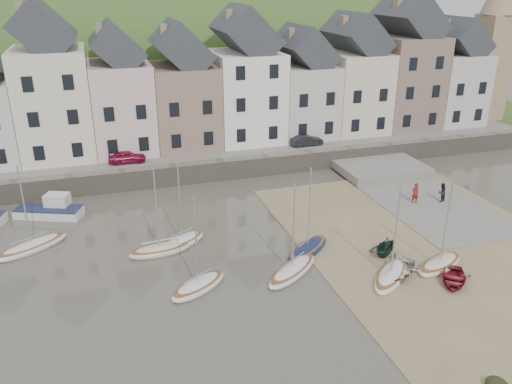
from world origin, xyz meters
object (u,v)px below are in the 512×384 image
object	(u,v)px
sailboat_0	(32,246)
rowboat_white	(398,271)
car_left	(127,157)
car_right	(307,140)
person_red	(415,193)
person_dark	(442,192)
rowboat_green	(385,247)
rowboat_red	(453,278)

from	to	relation	value
sailboat_0	rowboat_white	distance (m)	24.38
car_left	car_right	world-z (taller)	car_left
person_red	person_dark	size ratio (longest dim) A/B	1.09
rowboat_green	car_right	bearing A→B (deg)	139.13
person_dark	rowboat_red	bearing A→B (deg)	33.30
sailboat_0	person_dark	bearing A→B (deg)	-2.72
sailboat_0	person_dark	world-z (taller)	sailboat_0
rowboat_red	car_left	xyz separation A→B (m)	(-17.30, 24.14, 1.80)
rowboat_red	person_dark	size ratio (longest dim) A/B	1.89
person_red	car_right	world-z (taller)	car_right
rowboat_green	person_dark	xyz separation A→B (m)	(9.08, 6.48, 0.22)
person_red	car_left	bearing A→B (deg)	-29.77
rowboat_red	car_right	size ratio (longest dim) A/B	0.92
rowboat_red	person_red	bearing A→B (deg)	105.34
rowboat_red	person_red	size ratio (longest dim) A/B	1.74
rowboat_white	car_right	distance (m)	22.71
sailboat_0	rowboat_white	world-z (taller)	sailboat_0
rowboat_white	rowboat_green	bearing A→B (deg)	129.52
sailboat_0	person_red	world-z (taller)	sailboat_0
rowboat_white	rowboat_green	xyz separation A→B (m)	(0.61, 2.57, 0.28)
rowboat_green	rowboat_red	bearing A→B (deg)	-6.58
person_dark	rowboat_white	bearing A→B (deg)	19.02
sailboat_0	rowboat_red	size ratio (longest dim) A/B	2.09
person_dark	car_right	distance (m)	14.91
sailboat_0	person_red	bearing A→B (deg)	-2.10
rowboat_green	person_red	size ratio (longest dim) A/B	1.39
rowboat_white	person_red	world-z (taller)	person_red
sailboat_0	car_left	size ratio (longest dim) A/B	1.89
rowboat_green	rowboat_red	distance (m)	4.82
rowboat_white	rowboat_red	distance (m)	3.27
sailboat_0	person_dark	size ratio (longest dim) A/B	3.95
sailboat_0	person_red	distance (m)	29.44
rowboat_green	person_dark	world-z (taller)	person_dark
rowboat_white	rowboat_red	size ratio (longest dim) A/B	1.15
rowboat_white	car_left	xyz separation A→B (m)	(-14.52, 22.42, 1.75)
rowboat_green	rowboat_white	bearing A→B (deg)	-46.78
rowboat_white	person_dark	xyz separation A→B (m)	(9.69, 9.05, 0.50)
rowboat_green	car_left	size ratio (longest dim) A/B	0.72
sailboat_0	car_left	distance (m)	14.15
rowboat_green	car_left	xyz separation A→B (m)	(-15.13, 19.85, 1.47)
rowboat_red	person_dark	xyz separation A→B (m)	(6.91, 10.77, 0.55)
rowboat_white	rowboat_green	world-z (taller)	rowboat_green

